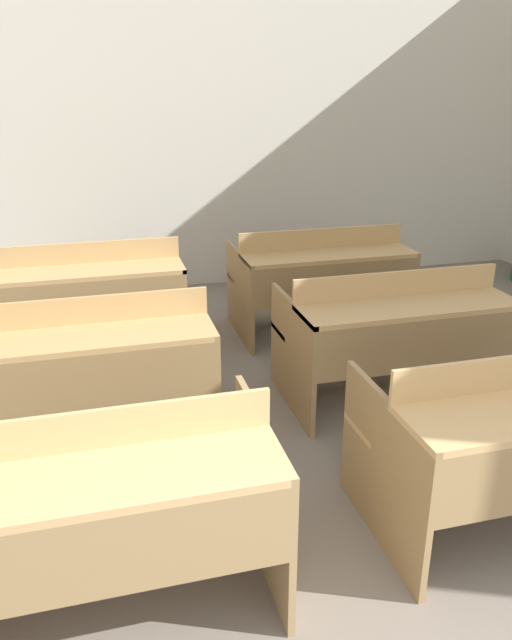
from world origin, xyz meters
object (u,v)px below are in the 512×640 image
Objects in this scene: bench_second_right at (394,330)px; bench_third_left at (90,293)px; bench_front_left at (95,503)px; bench_second_left at (89,363)px; bench_third_right at (321,276)px.

bench_third_left is at bearing 145.82° from bench_second_right.
bench_second_right is 1.00× the size of bench_third_left.
bench_second_right is 2.14m from bench_third_left.
bench_front_left is 1.23m from bench_second_left.
bench_second_right is 1.18m from bench_third_right.
bench_second_left is 1.00× the size of bench_third_right.
bench_third_left is 1.00× the size of bench_third_right.
bench_front_left and bench_second_right have the same top height.
bench_third_right is at bearing 33.61° from bench_second_left.
bench_second_left and bench_third_left have the same top height.
bench_front_left is 2.99m from bench_third_right.
bench_second_left is at bearing -146.39° from bench_third_right.
bench_third_left is (0.03, 2.43, 0.00)m from bench_front_left.
bench_second_right is 1.00× the size of bench_third_right.
bench_second_right is at bearing 34.34° from bench_front_left.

